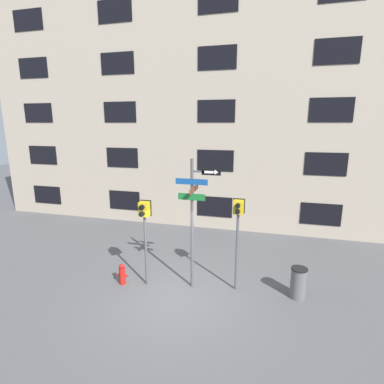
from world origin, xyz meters
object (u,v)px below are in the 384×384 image
Objects in this scene: fire_hydrant at (122,274)px; trash_bin at (298,283)px; pedestrian_signal_right at (238,221)px; pedestrian_signal_left at (145,220)px; street_sign_pole at (194,212)px.

fire_hydrant is 5.44m from trash_bin.
fire_hydrant is (-3.57, -0.62, -1.91)m from pedestrian_signal_right.
pedestrian_signal_left is 1.99m from fire_hydrant.
pedestrian_signal_left is 4.96m from trash_bin.
street_sign_pole is 1.33m from pedestrian_signal_right.
street_sign_pole reaches higher than pedestrian_signal_left.
street_sign_pole is 1.56m from pedestrian_signal_left.
pedestrian_signal_left is 2.84m from pedestrian_signal_right.
pedestrian_signal_left is 2.95× the size of trash_bin.
pedestrian_signal_left reaches higher than fire_hydrant.
pedestrian_signal_right is at bearing 7.98° from street_sign_pole.
pedestrian_signal_right is 4.09m from fire_hydrant.
trash_bin is (1.83, 0.03, -1.77)m from pedestrian_signal_right.
fire_hydrant is at bearing -170.20° from pedestrian_signal_right.
street_sign_pole is at bearing -176.16° from trash_bin.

